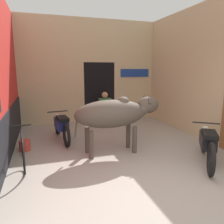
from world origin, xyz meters
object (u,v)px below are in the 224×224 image
(cow, at_px, (115,113))
(motorcycle_far, at_px, (61,126))
(motorcycle_near, at_px, (208,143))
(bicycle, at_px, (22,146))
(bucket, at_px, (25,145))
(shopkeeper_seated, at_px, (105,107))
(plastic_stool, at_px, (116,116))

(cow, relative_size, motorcycle_far, 1.15)
(cow, distance_m, motorcycle_near, 2.05)
(bicycle, xyz_separation_m, bucket, (-0.01, 0.73, -0.23))
(motorcycle_near, xyz_separation_m, shopkeeper_seated, (-1.07, 3.91, 0.16))
(motorcycle_far, distance_m, shopkeeper_seated, 2.25)
(cow, bearing_deg, shopkeeper_seated, 78.56)
(bicycle, relative_size, bucket, 6.69)
(plastic_stool, bearing_deg, bicycle, -136.36)
(cow, height_order, shopkeeper_seated, cow)
(bucket, bearing_deg, cow, -20.60)
(bicycle, height_order, bucket, bicycle)
(plastic_stool, relative_size, bucket, 1.47)
(shopkeeper_seated, relative_size, plastic_stool, 2.94)
(bucket, bearing_deg, bicycle, -88.89)
(shopkeeper_seated, height_order, plastic_stool, shopkeeper_seated)
(shopkeeper_seated, bearing_deg, motorcycle_far, -138.46)
(bicycle, height_order, shopkeeper_seated, shopkeeper_seated)
(cow, height_order, motorcycle_far, cow)
(motorcycle_far, xyz_separation_m, bicycle, (-0.91, -1.25, -0.05))
(motorcycle_far, relative_size, bicycle, 1.03)
(motorcycle_near, height_order, shopkeeper_seated, shopkeeper_seated)
(motorcycle_far, relative_size, bucket, 6.93)
(bucket, bearing_deg, plastic_stool, 35.36)
(bicycle, distance_m, bucket, 0.76)
(bicycle, distance_m, plastic_stool, 4.19)
(cow, relative_size, bicycle, 1.19)
(motorcycle_far, bearing_deg, shopkeeper_seated, 41.54)
(motorcycle_near, xyz_separation_m, motorcycle_far, (-2.75, 2.42, -0.01))
(motorcycle_far, distance_m, bicycle, 1.55)
(bicycle, bearing_deg, cow, -1.05)
(plastic_stool, bearing_deg, motorcycle_far, -142.37)
(bicycle, bearing_deg, shopkeeper_seated, 46.66)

